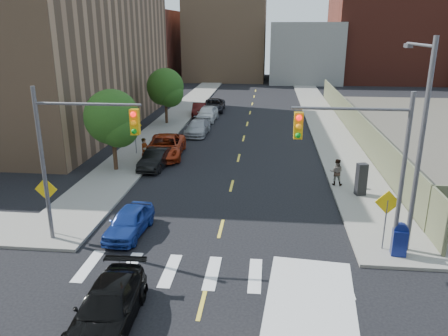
% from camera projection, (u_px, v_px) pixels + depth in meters
% --- Properties ---
extents(sidewalk_nw, '(3.50, 73.00, 0.15)m').
position_uv_depth(sidewalk_nw, '(188.00, 106.00, 53.52)').
color(sidewalk_nw, gray).
rests_on(sidewalk_nw, ground).
extents(sidewalk_ne, '(3.50, 73.00, 0.15)m').
position_uv_depth(sidewalk_ne, '(316.00, 108.00, 51.99)').
color(sidewalk_ne, gray).
rests_on(sidewalk_ne, ground).
extents(fence_north, '(0.12, 44.00, 2.50)m').
position_uv_depth(fence_north, '(353.00, 122.00, 38.68)').
color(fence_north, '#64694A').
rests_on(fence_north, ground).
extents(building_nw, '(22.00, 30.00, 16.00)m').
position_uv_depth(building_nw, '(17.00, 41.00, 41.60)').
color(building_nw, '#8C6B4C').
rests_on(building_nw, ground).
extents(bg_bldg_west, '(14.00, 18.00, 12.00)m').
position_uv_depth(bg_bldg_west, '(139.00, 45.00, 80.05)').
color(bg_bldg_west, '#592319').
rests_on(bg_bldg_west, ground).
extents(bg_bldg_midwest, '(14.00, 16.00, 15.00)m').
position_uv_depth(bg_bldg_midwest, '(227.00, 37.00, 79.91)').
color(bg_bldg_midwest, '#8C6B4C').
rests_on(bg_bldg_midwest, ground).
extents(bg_bldg_center, '(12.00, 16.00, 10.00)m').
position_uv_depth(bg_bldg_center, '(304.00, 52.00, 77.41)').
color(bg_bldg_center, gray).
rests_on(bg_bldg_center, ground).
extents(bg_bldg_east, '(18.00, 18.00, 16.00)m').
position_uv_depth(bg_bldg_east, '(384.00, 34.00, 76.99)').
color(bg_bldg_east, '#592319').
rests_on(bg_bldg_east, ground).
extents(signal_nw, '(4.59, 0.30, 7.00)m').
position_uv_depth(signal_nw, '(75.00, 146.00, 18.39)').
color(signal_nw, '#59595E').
rests_on(signal_nw, ground).
extents(signal_ne, '(4.59, 0.30, 7.00)m').
position_uv_depth(signal_ne, '(366.00, 154.00, 17.21)').
color(signal_ne, '#59595E').
rests_on(signal_ne, ground).
extents(streetlight_ne, '(0.25, 3.70, 9.00)m').
position_uv_depth(streetlight_ne, '(419.00, 133.00, 17.63)').
color(streetlight_ne, '#59595E').
rests_on(streetlight_ne, ground).
extents(warn_sign_nw, '(1.06, 0.06, 2.83)m').
position_uv_depth(warn_sign_nw, '(47.00, 195.00, 19.82)').
color(warn_sign_nw, '#59595E').
rests_on(warn_sign_nw, ground).
extents(warn_sign_ne, '(1.06, 0.06, 2.83)m').
position_uv_depth(warn_sign_ne, '(387.00, 209.00, 18.34)').
color(warn_sign_ne, '#59595E').
rests_on(warn_sign_ne, ground).
extents(warn_sign_midwest, '(1.06, 0.06, 2.83)m').
position_uv_depth(warn_sign_midwest, '(135.00, 129.00, 32.59)').
color(warn_sign_midwest, '#59595E').
rests_on(warn_sign_midwest, ground).
extents(tree_west_near, '(3.66, 3.64, 5.52)m').
position_uv_depth(tree_west_near, '(112.00, 121.00, 28.41)').
color(tree_west_near, '#332114').
rests_on(tree_west_near, ground).
extents(tree_west_far, '(3.66, 3.64, 5.52)m').
position_uv_depth(tree_west_far, '(165.00, 89.00, 42.60)').
color(tree_west_far, '#332114').
rests_on(tree_west_far, ground).
extents(parked_car_blue, '(1.75, 3.84, 1.28)m').
position_uv_depth(parked_car_blue, '(129.00, 222.00, 20.36)').
color(parked_car_blue, navy).
rests_on(parked_car_blue, ground).
extents(parked_car_black, '(1.76, 4.12, 1.32)m').
position_uv_depth(parked_car_black, '(156.00, 159.00, 29.97)').
color(parked_car_black, black).
rests_on(parked_car_black, ground).
extents(parked_car_red, '(3.10, 5.90, 1.58)m').
position_uv_depth(parked_car_red, '(165.00, 146.00, 32.53)').
color(parked_car_red, '#A02C10').
rests_on(parked_car_red, ground).
extents(parked_car_silver, '(2.01, 4.63, 1.33)m').
position_uv_depth(parked_car_silver, '(198.00, 127.00, 39.24)').
color(parked_car_silver, '#97999E').
rests_on(parked_car_silver, ground).
extents(parked_car_white, '(2.07, 4.69, 1.57)m').
position_uv_depth(parked_car_white, '(207.00, 113.00, 44.92)').
color(parked_car_white, silver).
rests_on(parked_car_white, ground).
extents(parked_car_maroon, '(1.80, 4.13, 1.32)m').
position_uv_depth(parked_car_maroon, '(199.00, 109.00, 47.78)').
color(parked_car_maroon, '#390D0B').
rests_on(parked_car_maroon, ground).
extents(parked_car_grey, '(2.50, 5.16, 1.41)m').
position_uv_depth(parked_car_grey, '(214.00, 105.00, 50.06)').
color(parked_car_grey, black).
rests_on(parked_car_grey, ground).
extents(black_sedan, '(2.00, 4.62, 1.33)m').
position_uv_depth(black_sedan, '(108.00, 307.00, 14.09)').
color(black_sedan, black).
rests_on(black_sedan, ground).
extents(mailbox, '(0.63, 0.51, 1.44)m').
position_uv_depth(mailbox, '(400.00, 240.00, 18.17)').
color(mailbox, navy).
rests_on(mailbox, sidewalk_ne).
extents(payphone, '(0.65, 0.58, 1.85)m').
position_uv_depth(payphone, '(361.00, 179.00, 24.69)').
color(payphone, black).
rests_on(payphone, sidewalk_ne).
extents(pedestrian_west, '(0.65, 0.76, 1.77)m').
position_uv_depth(pedestrian_west, '(145.00, 150.00, 30.57)').
color(pedestrian_west, gray).
rests_on(pedestrian_west, sidewalk_nw).
extents(pedestrian_east, '(0.89, 0.76, 1.63)m').
position_uv_depth(pedestrian_east, '(336.00, 172.00, 26.28)').
color(pedestrian_east, gray).
rests_on(pedestrian_east, sidewalk_ne).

